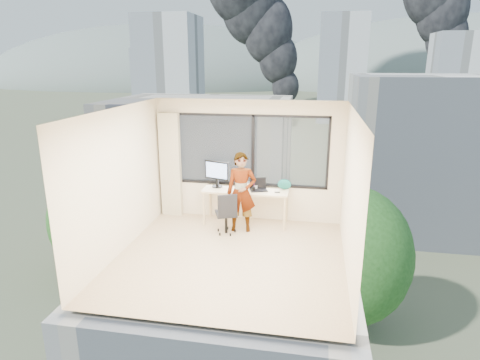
% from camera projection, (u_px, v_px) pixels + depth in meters
% --- Properties ---
extents(floor, '(4.00, 4.00, 0.01)m').
position_uv_depth(floor, '(230.00, 257.00, 7.33)').
color(floor, tan).
rests_on(floor, ground).
extents(ceiling, '(4.00, 4.00, 0.01)m').
position_uv_depth(ceiling, '(229.00, 110.00, 6.60)').
color(ceiling, white).
rests_on(ceiling, ground).
extents(wall_front, '(4.00, 0.01, 2.60)m').
position_uv_depth(wall_front, '(196.00, 235.00, 5.07)').
color(wall_front, beige).
rests_on(wall_front, ground).
extents(wall_left, '(0.01, 4.00, 2.60)m').
position_uv_depth(wall_left, '(119.00, 182.00, 7.31)').
color(wall_left, beige).
rests_on(wall_left, ground).
extents(wall_right, '(0.01, 4.00, 2.60)m').
position_uv_depth(wall_right, '(351.00, 194.00, 6.62)').
color(wall_right, beige).
rests_on(wall_right, ground).
extents(window_wall, '(3.30, 0.16, 1.55)m').
position_uv_depth(window_wall, '(251.00, 150.00, 8.78)').
color(window_wall, black).
rests_on(window_wall, ground).
extents(curtain, '(0.45, 0.14, 2.30)m').
position_uv_depth(curtain, '(171.00, 165.00, 9.08)').
color(curtain, beige).
rests_on(curtain, floor).
extents(desk, '(1.80, 0.60, 0.75)m').
position_uv_depth(desk, '(246.00, 206.00, 8.79)').
color(desk, beige).
rests_on(desk, floor).
extents(chair, '(0.59, 0.59, 0.89)m').
position_uv_depth(chair, '(226.00, 212.00, 8.25)').
color(chair, black).
rests_on(chair, floor).
extents(person, '(0.64, 0.46, 1.63)m').
position_uv_depth(person, '(241.00, 192.00, 8.29)').
color(person, '#2D2D33').
rests_on(person, floor).
extents(monitor, '(0.59, 0.29, 0.58)m').
position_uv_depth(monitor, '(217.00, 174.00, 8.79)').
color(monitor, black).
rests_on(monitor, desk).
extents(game_console, '(0.38, 0.34, 0.08)m').
position_uv_depth(game_console, '(252.00, 185.00, 8.86)').
color(game_console, white).
rests_on(game_console, desk).
extents(laptop, '(0.45, 0.46, 0.23)m').
position_uv_depth(laptop, '(259.00, 185.00, 8.59)').
color(laptop, black).
rests_on(laptop, desk).
extents(cellphone, '(0.12, 0.08, 0.01)m').
position_uv_depth(cellphone, '(277.00, 192.00, 8.49)').
color(cellphone, black).
rests_on(cellphone, desk).
extents(pen_cup, '(0.08, 0.08, 0.09)m').
position_uv_depth(pen_cup, '(253.00, 189.00, 8.57)').
color(pen_cup, black).
rests_on(pen_cup, desk).
extents(handbag, '(0.31, 0.20, 0.22)m').
position_uv_depth(handbag, '(284.00, 184.00, 8.68)').
color(handbag, '#0D524A').
rests_on(handbag, desk).
extents(exterior_ground, '(400.00, 400.00, 0.04)m').
position_uv_depth(exterior_ground, '(311.00, 120.00, 124.58)').
color(exterior_ground, '#515B3D').
rests_on(exterior_ground, ground).
extents(near_bldg_a, '(16.00, 12.00, 14.00)m').
position_uv_depth(near_bldg_a, '(202.00, 174.00, 39.17)').
color(near_bldg_a, '#F1E2CA').
rests_on(near_bldg_a, exterior_ground).
extents(near_bldg_b, '(14.00, 13.00, 16.00)m').
position_uv_depth(near_bldg_b, '(417.00, 154.00, 42.82)').
color(near_bldg_b, white).
rests_on(near_bldg_b, exterior_ground).
extents(far_tower_a, '(14.00, 14.00, 28.00)m').
position_uv_depth(far_tower_a, '(170.00, 75.00, 103.12)').
color(far_tower_a, silver).
rests_on(far_tower_a, exterior_ground).
extents(far_tower_b, '(13.00, 13.00, 30.00)m').
position_uv_depth(far_tower_b, '(341.00, 69.00, 119.01)').
color(far_tower_b, silver).
rests_on(far_tower_b, exterior_ground).
extents(far_tower_c, '(15.00, 15.00, 26.00)m').
position_uv_depth(far_tower_c, '(456.00, 75.00, 132.05)').
color(far_tower_c, silver).
rests_on(far_tower_c, exterior_ground).
extents(far_tower_d, '(16.00, 14.00, 22.00)m').
position_uv_depth(far_tower_d, '(158.00, 78.00, 160.23)').
color(far_tower_d, silver).
rests_on(far_tower_d, exterior_ground).
extents(hill_a, '(288.00, 216.00, 90.00)m').
position_uv_depth(hill_a, '(166.00, 83.00, 334.27)').
color(hill_a, slate).
rests_on(hill_a, exterior_ground).
extents(hill_b, '(300.00, 220.00, 96.00)m').
position_uv_depth(hill_b, '(456.00, 86.00, 296.18)').
color(hill_b, slate).
rests_on(hill_b, exterior_ground).
extents(tree_a, '(7.00, 7.00, 8.00)m').
position_uv_depth(tree_a, '(94.00, 231.00, 33.67)').
color(tree_a, '#1F4A18').
rests_on(tree_a, exterior_ground).
extents(tree_b, '(7.60, 7.60, 9.00)m').
position_uv_depth(tree_b, '(349.00, 270.00, 26.29)').
color(tree_b, '#1F4A18').
rests_on(tree_b, exterior_ground).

